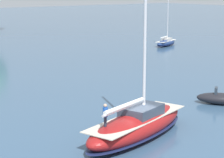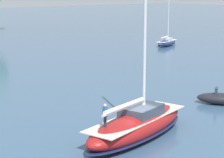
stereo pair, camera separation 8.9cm
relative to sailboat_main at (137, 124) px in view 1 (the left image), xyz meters
name	(u,v)px [view 1 (the left image)]	position (x,y,z in m)	size (l,w,h in m)	color
ground_plane	(137,138)	(-0.03, -0.01, -1.06)	(400.00, 400.00, 0.00)	#385675
sailboat_main	(137,124)	(0.00, 0.00, 0.00)	(11.83, 6.19, 15.65)	maroon
sailboat_moored_near_marina	(166,42)	(38.33, 35.46, -0.40)	(7.26, 4.42, 9.67)	navy
motor_tender	(221,98)	(12.48, 2.23, -0.51)	(4.06, 4.71, 1.73)	black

